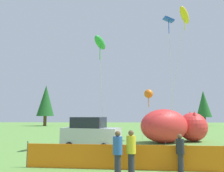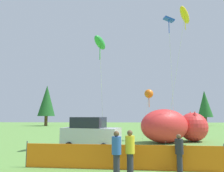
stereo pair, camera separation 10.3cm
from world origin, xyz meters
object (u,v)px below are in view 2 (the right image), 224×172
Objects in this scene: spectator_in_blue_shirt at (116,151)px; kite_green_fish at (100,43)px; spectator_in_grey_shirt at (179,151)px; inflatable_cat at (173,127)px; parked_car at (90,134)px; spectator_in_black_shirt at (130,150)px; folding_chair at (182,153)px; kite_orange_flower at (149,94)px; kite_blue_box at (169,22)px; kite_yellow_hero at (185,16)px.

spectator_in_blue_shirt is 9.54m from kite_green_fish.
inflatable_cat is at bearing 78.39° from spectator_in_grey_shirt.
parked_car reaches higher than spectator_in_black_shirt.
kite_green_fish is at bearing 74.57° from folding_chair.
kite_orange_flower reaches higher than folding_chair.
folding_chair is at bearing -123.64° from inflatable_cat.
kite_orange_flower is at bearing 123.96° from inflatable_cat.
parked_car is 0.89× the size of kite_orange_flower.
kite_orange_flower is (4.21, 5.59, -3.27)m from kite_green_fish.
parked_car is at bearing 111.55° from spectator_in_black_shirt.
spectator_in_blue_shirt is at bearing -160.71° from spectator_in_black_shirt.
kite_orange_flower reaches higher than spectator_in_grey_shirt.
inflatable_cat is 9.36m from kite_blue_box.
parked_car is 7.06m from spectator_in_blue_shirt.
spectator_in_black_shirt is at bearing -73.15° from kite_green_fish.
folding_chair is 1.73m from spectator_in_grey_shirt.
spectator_in_grey_shirt is 0.14× the size of kite_yellow_hero.
kite_orange_flower is at bearing 124.23° from kite_blue_box.
kite_green_fish reaches higher than spectator_in_blue_shirt.
kite_blue_box is 6.84m from kite_orange_flower.
spectator_in_blue_shirt is (-3.17, -2.26, 0.40)m from folding_chair.
inflatable_cat is 10.51m from spectator_in_grey_shirt.
spectator_in_blue_shirt is (2.04, -6.75, -0.12)m from parked_car.
kite_green_fish reaches higher than kite_orange_flower.
spectator_in_blue_shirt is 0.16× the size of kite_blue_box.
spectator_in_blue_shirt is 2.73m from spectator_in_grey_shirt.
parked_car is at bearing 106.83° from spectator_in_blue_shirt.
folding_chair is 0.20× the size of kite_orange_flower.
inflatable_cat reaches higher than spectator_in_black_shirt.
parked_car is at bearing -155.04° from kite_blue_box.
inflatable_cat is 11.92m from spectator_in_blue_shirt.
kite_green_fish is (-6.15, -4.33, 6.36)m from inflatable_cat.
folding_chair is 8.84m from inflatable_cat.
spectator_in_black_shirt is (2.59, -6.56, -0.11)m from parked_car.
kite_green_fish is at bearing -151.38° from kite_blue_box.
spectator_in_black_shirt is at bearing -168.01° from spectator_in_grey_shirt.
parked_car is 11.94m from kite_blue_box.
kite_blue_box is (6.49, 3.02, 9.55)m from parked_car.
kite_blue_box reaches higher than spectator_in_grey_shirt.
inflatable_cat is at bearing 66.45° from spectator_in_blue_shirt.
spectator_in_black_shirt is 12.68m from kite_orange_flower.
kite_green_fish reaches higher than parked_car.
kite_orange_flower reaches higher than spectator_in_blue_shirt.
parked_car reaches higher than spectator_in_blue_shirt.
spectator_in_black_shirt is 0.16× the size of kite_blue_box.
kite_green_fish is (-4.04, 5.95, 6.84)m from spectator_in_grey_shirt.
spectator_in_blue_shirt is at bearing 153.66° from folding_chair.
kite_blue_box is 7.27m from kite_green_fish.
kite_green_fish is at bearing -126.98° from kite_orange_flower.
kite_blue_box is at bearing 39.48° from parked_car.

